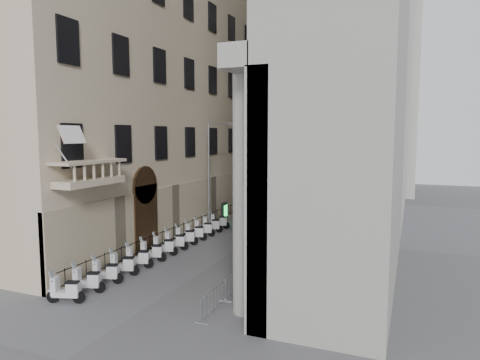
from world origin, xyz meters
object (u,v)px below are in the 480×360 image
Objects in this scene: security_tent at (257,180)px; info_kiosk at (224,213)px; pedestrian_a at (284,204)px; scooter_0 at (67,303)px; pedestrian_b at (314,207)px; street_lamp at (212,167)px.

security_tent is 2.57× the size of info_kiosk.
pedestrian_a is at bearing 62.34° from info_kiosk.
scooter_0 is 0.86× the size of pedestrian_a.
pedestrian_a is at bearing 32.70° from pedestrian_b.
info_kiosk is at bearing 81.97° from pedestrian_a.
security_tent reaches higher than info_kiosk.
security_tent is at bearing 85.33° from info_kiosk.
info_kiosk is 1.00× the size of pedestrian_a.
pedestrian_b reaches higher than scooter_0.
street_lamp is at bearing 95.52° from pedestrian_b.
scooter_0 is 0.92× the size of pedestrian_b.
pedestrian_b is (5.91, 24.87, 0.81)m from scooter_0.
street_lamp is 5.48m from info_kiosk.
security_tent is at bearing 107.30° from street_lamp.
pedestrian_b is at bearing 76.17° from street_lamp.
pedestrian_a is (2.85, 25.09, 0.87)m from scooter_0.
info_kiosk reaches higher than pedestrian_a.
street_lamp is at bearing -18.27° from scooter_0.
scooter_0 is at bearing -72.45° from street_lamp.
info_kiosk is at bearing -16.58° from scooter_0.
pedestrian_b is (5.87, -0.58, -2.23)m from security_tent.
street_lamp reaches higher than pedestrian_a.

